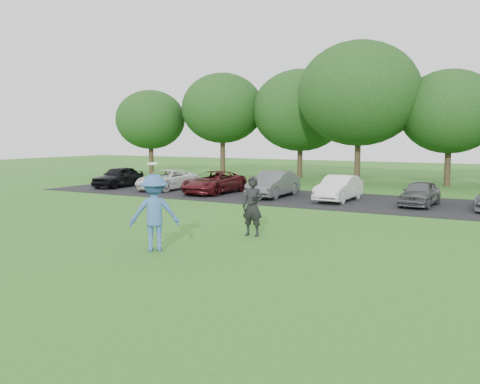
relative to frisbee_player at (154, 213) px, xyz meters
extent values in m
plane|color=#356F1F|center=(0.84, -0.48, -1.00)|extent=(100.00, 100.00, 0.00)
cube|color=black|center=(0.84, 12.52, -0.98)|extent=(32.00, 6.50, 0.03)
imported|color=#3962A3|center=(0.00, 0.00, 0.00)|extent=(1.47, 1.38, 1.99)
cylinder|color=white|center=(0.09, -0.15, 1.28)|extent=(0.27, 0.27, 0.07)
imported|color=black|center=(1.25, 3.06, -0.11)|extent=(0.68, 0.47, 1.78)
cube|color=black|center=(1.43, 2.88, 0.15)|extent=(0.15, 0.11, 0.10)
imported|color=black|center=(-12.40, 12.25, -0.38)|extent=(1.58, 3.53, 1.18)
imported|color=white|center=(-9.07, 12.42, -0.42)|extent=(1.89, 3.99, 1.10)
imported|color=#4A1015|center=(-5.87, 12.14, -0.40)|extent=(1.89, 4.07, 1.13)
imported|color=#525559|center=(-2.54, 12.26, -0.35)|extent=(1.42, 3.80, 1.24)
imported|color=silver|center=(0.73, 12.29, -0.39)|extent=(1.26, 3.50, 1.15)
imported|color=#53565B|center=(4.27, 12.36, -0.44)|extent=(1.38, 3.17, 1.06)
cylinder|color=#38281C|center=(-17.16, 21.12, 0.10)|extent=(0.36, 0.36, 2.20)
ellipsoid|color=#214C19|center=(-17.16, 21.12, 3.15)|extent=(5.20, 5.20, 4.42)
cylinder|color=#38281C|center=(-11.66, 22.52, 0.35)|extent=(0.36, 0.36, 2.70)
ellipsoid|color=#214C19|center=(-11.66, 22.52, 3.93)|extent=(5.94, 5.94, 5.05)
cylinder|color=#38281C|center=(-6.16, 23.92, 0.10)|extent=(0.36, 0.36, 2.20)
ellipsoid|color=#214C19|center=(-6.16, 23.92, 3.71)|extent=(6.68, 6.68, 5.68)
cylinder|color=#38281C|center=(-1.16, 21.12, 0.35)|extent=(0.36, 0.36, 2.70)
ellipsoid|color=#214C19|center=(-1.16, 21.12, 4.48)|extent=(7.42, 7.42, 6.31)
cylinder|color=#38281C|center=(3.84, 22.52, 0.10)|extent=(0.36, 0.36, 2.20)
ellipsoid|color=#214C19|center=(3.84, 22.52, 3.36)|extent=(5.76, 5.76, 4.90)
camera|label=1|loc=(8.68, -10.83, 2.00)|focal=40.00mm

